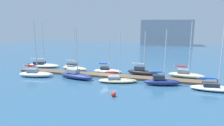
# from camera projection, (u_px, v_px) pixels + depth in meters

# --- Properties ---
(ground_plane) EXTENTS (120.00, 120.00, 0.00)m
(ground_plane) POSITION_uv_depth(u_px,v_px,m) (109.00, 77.00, 34.32)
(ground_plane) COLOR #2D567A
(dock_pier) EXTENTS (33.81, 1.96, 0.37)m
(dock_pier) POSITION_uv_depth(u_px,v_px,m) (109.00, 76.00, 34.29)
(dock_pier) COLOR brown
(dock_pier) RESTS_ON ground_plane
(dock_piling_near_end) EXTENTS (0.28, 0.28, 1.26)m
(dock_piling_near_end) POSITION_uv_depth(u_px,v_px,m) (29.00, 66.00, 39.42)
(dock_piling_near_end) COLOR brown
(dock_piling_near_end) RESTS_ON ground_plane
(dock_piling_far_end) EXTENTS (0.28, 0.28, 1.26)m
(dock_piling_far_end) POSITION_uv_depth(u_px,v_px,m) (217.00, 82.00, 28.98)
(dock_piling_far_end) COLOR brown
(dock_piling_far_end) RESTS_ON ground_plane
(sailboat_0) EXTENTS (7.16, 3.14, 9.04)m
(sailboat_0) POSITION_uv_depth(u_px,v_px,m) (42.00, 65.00, 41.60)
(sailboat_0) COLOR white
(sailboat_0) RESTS_ON ground_plane
(sailboat_1) EXTENTS (6.13, 2.94, 9.47)m
(sailboat_1) POSITION_uv_depth(u_px,v_px,m) (35.00, 73.00, 34.29)
(sailboat_1) COLOR white
(sailboat_1) RESTS_ON ground_plane
(sailboat_2) EXTENTS (5.77, 2.69, 8.20)m
(sailboat_2) POSITION_uv_depth(u_px,v_px,m) (74.00, 67.00, 39.00)
(sailboat_2) COLOR beige
(sailboat_2) RESTS_ON ground_plane
(sailboat_3) EXTENTS (6.56, 3.11, 8.11)m
(sailboat_3) POSITION_uv_depth(u_px,v_px,m) (76.00, 75.00, 33.16)
(sailboat_3) COLOR navy
(sailboat_3) RESTS_ON ground_plane
(sailboat_4) EXTENTS (5.31, 2.24, 6.82)m
(sailboat_4) POSITION_uv_depth(u_px,v_px,m) (107.00, 70.00, 36.88)
(sailboat_4) COLOR white
(sailboat_4) RESTS_ON ground_plane
(sailboat_5) EXTENTS (6.11, 3.18, 7.64)m
(sailboat_5) POSITION_uv_depth(u_px,v_px,m) (117.00, 79.00, 31.04)
(sailboat_5) COLOR beige
(sailboat_5) RESTS_ON ground_plane
(sailboat_6) EXTENTS (5.72, 2.45, 7.64)m
(sailboat_6) POSITION_uv_depth(u_px,v_px,m) (142.00, 72.00, 35.25)
(sailboat_6) COLOR black
(sailboat_6) RESTS_ON ground_plane
(sailboat_7) EXTENTS (5.56, 2.49, 8.10)m
(sailboat_7) POSITION_uv_depth(u_px,v_px,m) (162.00, 81.00, 29.63)
(sailboat_7) COLOR navy
(sailboat_7) RESTS_ON ground_plane
(sailboat_8) EXTENTS (5.92, 2.31, 9.20)m
(sailboat_8) POSITION_uv_depth(u_px,v_px,m) (186.00, 74.00, 33.71)
(sailboat_8) COLOR beige
(sailboat_8) RESTS_ON ground_plane
(sailboat_9) EXTENTS (6.56, 2.26, 10.64)m
(sailboat_9) POSITION_uv_depth(u_px,v_px,m) (215.00, 87.00, 27.23)
(sailboat_9) COLOR white
(sailboat_9) RESTS_ON ground_plane
(mooring_buoy_red) EXTENTS (0.61, 0.61, 0.61)m
(mooring_buoy_red) POSITION_uv_depth(u_px,v_px,m) (113.00, 94.00, 25.12)
(mooring_buoy_red) COLOR red
(mooring_buoy_red) RESTS_ON ground_plane
(harbor_building_distant) EXTENTS (19.96, 8.82, 10.02)m
(harbor_building_distant) POSITION_uv_depth(u_px,v_px,m) (167.00, 32.00, 82.32)
(harbor_building_distant) COLOR #9399A3
(harbor_building_distant) RESTS_ON ground_plane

